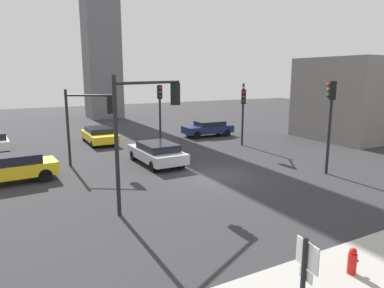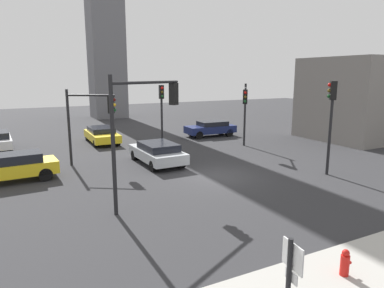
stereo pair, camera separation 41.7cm
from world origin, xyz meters
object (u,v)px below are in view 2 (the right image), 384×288
at_px(traffic_light_2, 162,104).
at_px(car_3, 12,167).
at_px(traffic_light_4, 245,104).
at_px(car_2, 211,128).
at_px(direction_sign, 289,283).
at_px(car_1, 157,152).
at_px(traffic_light_0, 91,113).
at_px(car_4, 102,135).
at_px(traffic_light_3, 331,110).
at_px(traffic_light_1, 145,113).
at_px(fire_hydrant, 345,263).

bearing_deg(traffic_light_2, car_3, -61.24).
relative_size(traffic_light_4, car_2, 1.06).
relative_size(direction_sign, car_1, 0.50).
relative_size(traffic_light_0, traffic_light_4, 0.96).
height_order(direction_sign, car_4, direction_sign).
bearing_deg(traffic_light_0, traffic_light_3, -2.87).
bearing_deg(traffic_light_4, car_2, -148.97).
relative_size(direction_sign, car_4, 0.50).
xyz_separation_m(traffic_light_1, fire_hydrant, (2.64, -8.15, -3.38)).
relative_size(fire_hydrant, car_1, 0.16).
bearing_deg(car_1, traffic_light_4, -81.87).
bearing_deg(car_1, traffic_light_0, 67.86).
distance_m(traffic_light_2, car_2, 7.01).
bearing_deg(traffic_light_1, car_4, 57.48).
bearing_deg(fire_hydrant, traffic_light_3, 44.42).
xyz_separation_m(car_1, car_4, (-1.49, 8.46, -0.05)).
bearing_deg(traffic_light_0, traffic_light_4, 31.79).
bearing_deg(traffic_light_1, traffic_light_3, -30.46).
xyz_separation_m(traffic_light_1, traffic_light_3, (10.34, -0.60, -0.31)).
bearing_deg(traffic_light_3, traffic_light_0, -0.14).
distance_m(traffic_light_0, traffic_light_4, 11.08).
distance_m(traffic_light_3, car_1, 10.34).
xyz_separation_m(traffic_light_2, car_3, (-10.11, -4.23, -2.52)).
bearing_deg(car_1, car_4, 8.54).
bearing_deg(traffic_light_2, traffic_light_3, 32.84).
relative_size(direction_sign, traffic_light_0, 0.51).
relative_size(fire_hydrant, car_4, 0.16).
distance_m(traffic_light_3, car_3, 17.08).
distance_m(direction_sign, fire_hydrant, 3.59).
bearing_deg(traffic_light_3, traffic_light_1, 31.86).
distance_m(traffic_light_2, traffic_light_3, 12.05).
relative_size(traffic_light_0, car_4, 0.99).
distance_m(direction_sign, car_1, 15.71).
relative_size(traffic_light_4, car_4, 1.02).
bearing_deg(car_3, traffic_light_0, -166.19).
relative_size(traffic_light_0, car_2, 1.03).
bearing_deg(car_3, traffic_light_1, 127.71).
distance_m(traffic_light_4, car_3, 15.73).
bearing_deg(car_3, direction_sign, 103.32).
distance_m(direction_sign, car_4, 23.87).
xyz_separation_m(traffic_light_1, traffic_light_2, (4.91, 10.15, -0.58)).
height_order(traffic_light_1, fire_hydrant, traffic_light_1).
bearing_deg(traffic_light_4, traffic_light_3, 36.60).
distance_m(direction_sign, traffic_light_1, 9.70).
distance_m(traffic_light_1, traffic_light_2, 11.29).
bearing_deg(car_2, car_3, 25.88).
bearing_deg(traffic_light_3, car_4, -23.85).
xyz_separation_m(traffic_light_4, car_1, (-7.44, -1.25, -2.62)).
distance_m(fire_hydrant, car_1, 14.07).
bearing_deg(traffic_light_0, traffic_light_1, -51.23).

